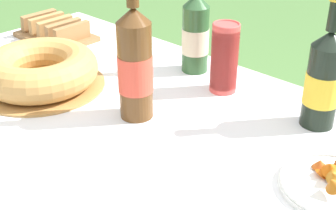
# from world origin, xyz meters

# --- Properties ---
(garden_table) EXTENTS (1.71, 1.16, 0.77)m
(garden_table) POSITION_xyz_m (0.00, 0.00, 0.71)
(garden_table) COLOR brown
(garden_table) RESTS_ON ground_plane
(tablecloth) EXTENTS (1.72, 1.17, 0.10)m
(tablecloth) POSITION_xyz_m (0.00, 0.00, 0.76)
(tablecloth) COLOR white
(tablecloth) RESTS_ON garden_table
(bundt_cake) EXTENTS (0.35, 0.35, 0.10)m
(bundt_cake) POSITION_xyz_m (-0.39, 0.10, 0.82)
(bundt_cake) COLOR #B78447
(bundt_cake) RESTS_ON tablecloth
(cup_stack) EXTENTS (0.07, 0.07, 0.19)m
(cup_stack) POSITION_xyz_m (-0.01, 0.42, 0.87)
(cup_stack) COLOR #E04C47
(cup_stack) RESTS_ON tablecloth
(cider_bottle_green) EXTENTS (0.08, 0.08, 0.31)m
(cider_bottle_green) POSITION_xyz_m (-0.15, 0.47, 0.89)
(cider_bottle_green) COLOR #2D562D
(cider_bottle_green) RESTS_ON tablecloth
(cider_bottle_amber) EXTENTS (0.08, 0.08, 0.35)m
(cider_bottle_amber) POSITION_xyz_m (-0.08, 0.16, 0.91)
(cider_bottle_amber) COLOR brown
(cider_bottle_amber) RESTS_ON tablecloth
(juice_bottle_red) EXTENTS (0.08, 0.08, 0.31)m
(juice_bottle_red) POSITION_xyz_m (0.26, 0.43, 0.89)
(juice_bottle_red) COLOR black
(juice_bottle_red) RESTS_ON tablecloth
(snack_plate_left) EXTENTS (0.21, 0.21, 0.06)m
(snack_plate_left) POSITION_xyz_m (0.40, 0.23, 0.79)
(snack_plate_left) COLOR white
(snack_plate_left) RESTS_ON tablecloth
(bread_board) EXTENTS (0.26, 0.18, 0.07)m
(bread_board) POSITION_xyz_m (-0.67, 0.34, 0.80)
(bread_board) COLOR olive
(bread_board) RESTS_ON tablecloth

